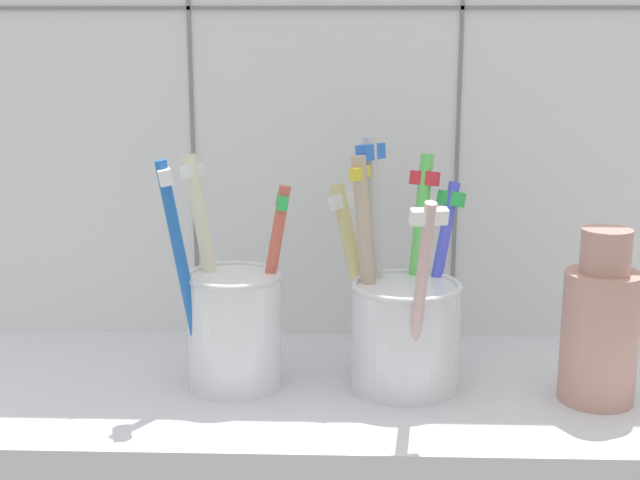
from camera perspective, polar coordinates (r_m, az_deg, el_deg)
counter_slab at (r=65.82cm, az=-0.00°, el=-10.06°), size 64.00×22.00×2.00cm
tile_wall_back at (r=72.56cm, az=0.33°, el=9.67°), size 64.00×2.20×45.00cm
toothbrush_cup_left at (r=64.40cm, az=-5.58°, el=-5.17°), size 9.12×6.94×16.76cm
toothbrush_cup_right at (r=64.21cm, az=5.33°, el=-5.19°), size 10.21×12.40×17.81cm
ceramic_vase at (r=64.00cm, az=17.53°, el=-5.33°), size 5.21×5.21×12.20cm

